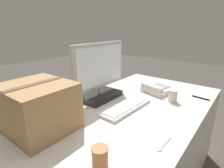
{
  "coord_description": "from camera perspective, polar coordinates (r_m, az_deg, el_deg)",
  "views": [
    {
      "loc": [
        -0.9,
        -0.61,
        1.27
      ],
      "look_at": [
        0.04,
        0.15,
        0.87
      ],
      "focal_mm": 28.0,
      "sensor_mm": 36.0,
      "label": 1
    }
  ],
  "objects": [
    {
      "name": "office_desk",
      "position": [
        1.41,
        3.82,
        -21.84
      ],
      "size": [
        1.8,
        0.9,
        0.72
      ],
      "color": "beige",
      "rests_on": "ground_plane"
    },
    {
      "name": "monitor",
      "position": [
        1.35,
        -3.92,
        2.69
      ],
      "size": [
        0.53,
        0.21,
        0.44
      ],
      "color": "black",
      "rests_on": "office_desk"
    },
    {
      "name": "keyboard",
      "position": [
        1.24,
        4.38,
        -7.4
      ],
      "size": [
        0.43,
        0.17,
        0.03
      ],
      "rotation": [
        0.0,
        0.0,
        -0.04
      ],
      "color": "silver",
      "rests_on": "office_desk"
    },
    {
      "name": "desk_phone",
      "position": [
        1.57,
        14.45,
        -1.66
      ],
      "size": [
        0.25,
        0.26,
        0.07
      ],
      "rotation": [
        0.0,
        0.0,
        -0.25
      ],
      "color": "beige",
      "rests_on": "office_desk"
    },
    {
      "name": "paper_cup_left",
      "position": [
        0.77,
        -3.96,
        -22.55
      ],
      "size": [
        0.07,
        0.07,
        0.09
      ],
      "color": "#BC7547",
      "rests_on": "office_desk"
    },
    {
      "name": "paper_cup_right",
      "position": [
        1.41,
        19.26,
        -3.64
      ],
      "size": [
        0.07,
        0.07,
        0.09
      ],
      "color": "beige",
      "rests_on": "office_desk"
    },
    {
      "name": "spoon",
      "position": [
        0.92,
        16.08,
        -19.04
      ],
      "size": [
        0.14,
        0.03,
        0.0
      ],
      "rotation": [
        0.0,
        0.0,
        3.09
      ],
      "color": "#B2B2B7",
      "rests_on": "office_desk"
    },
    {
      "name": "cardboard_box",
      "position": [
        1.04,
        -22.88,
        -6.96
      ],
      "size": [
        0.33,
        0.37,
        0.27
      ],
      "rotation": [
        0.0,
        0.0,
        0.03
      ],
      "color": "#9E754C",
      "rests_on": "office_desk"
    },
    {
      "name": "pen_marker",
      "position": [
        1.57,
        26.96,
        -4.05
      ],
      "size": [
        0.03,
        0.13,
        0.01
      ],
      "rotation": [
        0.0,
        0.0,
        1.44
      ],
      "color": "black",
      "rests_on": "office_desk"
    }
  ]
}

